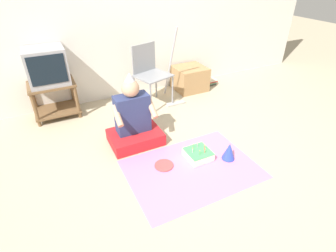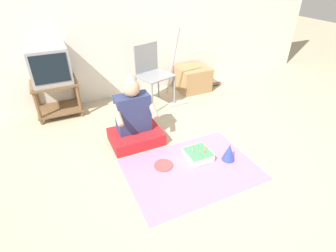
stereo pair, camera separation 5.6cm
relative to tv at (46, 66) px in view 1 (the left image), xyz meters
name	(u,v)px [view 1 (the left image)]	position (x,y,z in m)	size (l,w,h in m)	color
ground_plane	(210,169)	(1.23, -1.84, -0.70)	(16.00, 16.00, 0.00)	tan
wall_back	(131,6)	(1.23, 0.24, 0.58)	(6.40, 0.06, 2.55)	silver
tv_stand	(54,97)	(0.00, 0.00, -0.42)	(0.57, 0.43, 0.47)	brown
tv	(46,66)	(0.00, 0.00, 0.00)	(0.47, 0.42, 0.45)	#99999E
folding_chair	(149,70)	(1.27, -0.23, -0.19)	(0.54, 0.51, 0.86)	gray
cardboard_box_stack	(190,78)	(2.05, -0.05, -0.51)	(0.48, 0.46, 0.37)	#A87F51
dust_mop	(173,82)	(1.59, -0.34, -0.39)	(0.28, 0.43, 1.10)	#B2ADA3
book_pile	(210,82)	(2.47, -0.04, -0.65)	(0.21, 0.15, 0.09)	#333338
person_seated	(134,122)	(0.72, -1.05, -0.44)	(0.58, 0.43, 0.84)	red
party_cloth	(192,169)	(1.07, -1.77, -0.70)	(1.29, 0.92, 0.01)	pink
birthday_cake	(198,154)	(1.21, -1.65, -0.65)	(0.25, 0.25, 0.15)	#F4E0C6
party_hat_blue	(229,151)	(1.50, -1.80, -0.60)	(0.14, 0.14, 0.19)	blue
paper_plate	(164,165)	(0.83, -1.60, -0.69)	(0.19, 0.19, 0.01)	#D84C4C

